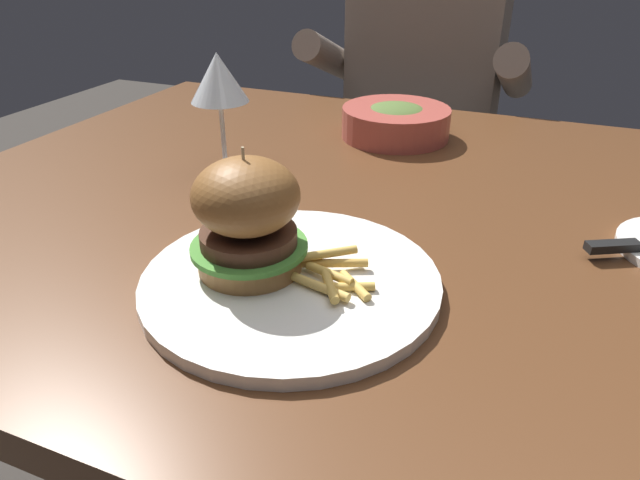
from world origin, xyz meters
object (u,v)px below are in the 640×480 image
burger_sandwich (244,216)px  soup_bowl (396,121)px  wine_glass (219,82)px  diner_person (418,143)px  main_plate (291,281)px

burger_sandwich → soup_bowl: (0.02, 0.51, -0.04)m
soup_bowl → burger_sandwich: bearing=-91.8°
wine_glass → soup_bowl: size_ratio=0.95×
burger_sandwich → wine_glass: bearing=125.0°
burger_sandwich → diner_person: diner_person is taller
main_plate → soup_bowl: (-0.03, 0.51, 0.02)m
burger_sandwich → soup_bowl: 0.51m
main_plate → wine_glass: size_ratio=1.72×
soup_bowl → diner_person: bearing=97.2°
soup_bowl → main_plate: bearing=-86.3°
main_plate → wine_glass: 0.35m
burger_sandwich → diner_person: 1.03m
burger_sandwich → soup_bowl: burger_sandwich is taller
main_plate → burger_sandwich: burger_sandwich is taller
main_plate → burger_sandwich: 0.08m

